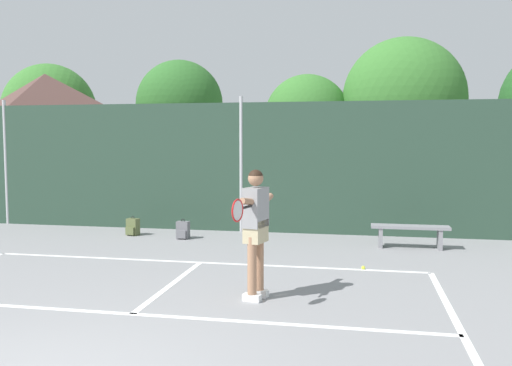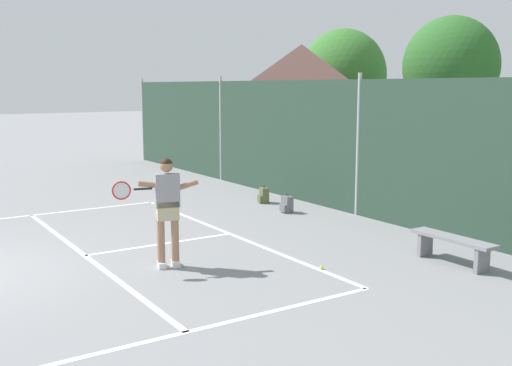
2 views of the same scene
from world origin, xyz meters
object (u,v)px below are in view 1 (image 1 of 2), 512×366
(tennis_ball, at_px, (363,268))
(backpack_grey, at_px, (183,230))
(tennis_player, at_px, (255,222))
(courtside_bench, at_px, (410,231))
(backpack_olive, at_px, (133,227))

(tennis_ball, xyz_separation_m, backpack_grey, (-4.07, 2.21, 0.16))
(tennis_player, xyz_separation_m, courtside_bench, (2.48, 4.18, -0.75))
(courtside_bench, bearing_deg, backpack_grey, 178.62)
(backpack_olive, bearing_deg, tennis_ball, -24.18)
(backpack_olive, distance_m, courtside_bench, 6.36)
(backpack_olive, bearing_deg, tennis_player, -49.38)
(backpack_olive, distance_m, backpack_grey, 1.34)
(backpack_olive, bearing_deg, backpack_grey, -8.92)
(tennis_player, distance_m, backpack_grey, 5.08)
(tennis_player, distance_m, tennis_ball, 2.80)
(tennis_ball, distance_m, courtside_bench, 2.33)
(courtside_bench, bearing_deg, backpack_olive, 177.04)
(backpack_grey, relative_size, courtside_bench, 0.29)
(tennis_ball, distance_m, backpack_olive, 5.91)
(tennis_ball, height_order, backpack_olive, backpack_olive)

